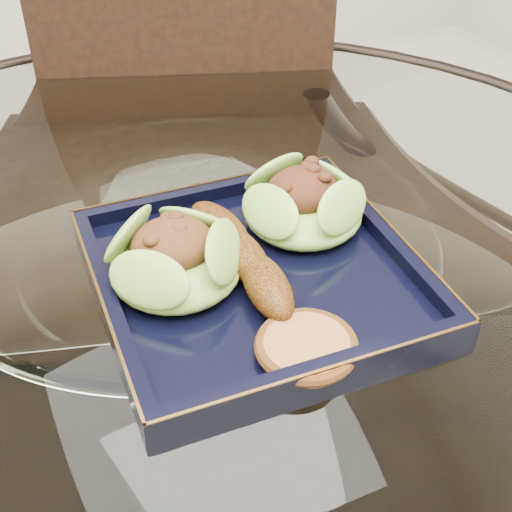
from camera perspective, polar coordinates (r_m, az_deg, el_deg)
name	(u,v)px	position (r m, az deg, el deg)	size (l,w,h in m)	color
dining_table	(205,388)	(0.77, -4.08, -10.53)	(1.13, 1.13, 0.77)	white
dining_chair	(195,237)	(1.04, -4.92, 1.53)	(0.56, 0.56, 1.00)	black
navy_plate	(256,283)	(0.63, 0.00, -2.15)	(0.27, 0.27, 0.02)	black
lettuce_wrap_left	(175,262)	(0.60, -6.49, -0.44)	(0.11, 0.11, 0.04)	olive
lettuce_wrap_right	(304,206)	(0.67, 3.82, 3.98)	(0.11, 0.11, 0.04)	#679E2E
roasted_plantain	(242,255)	(0.62, -1.12, 0.07)	(0.17, 0.04, 0.03)	#66350A
crumb_patty	(307,348)	(0.55, 4.07, -7.34)	(0.07, 0.07, 0.01)	#A26936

